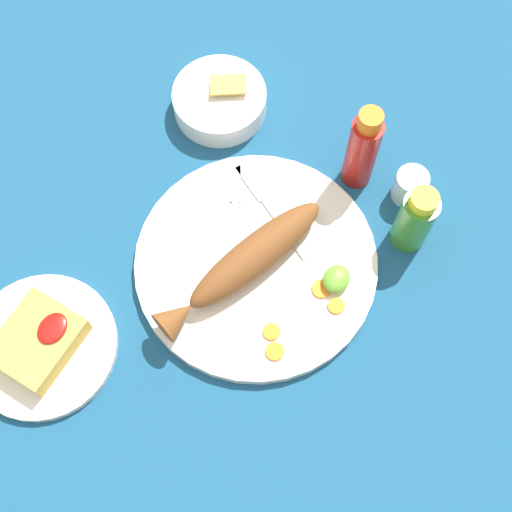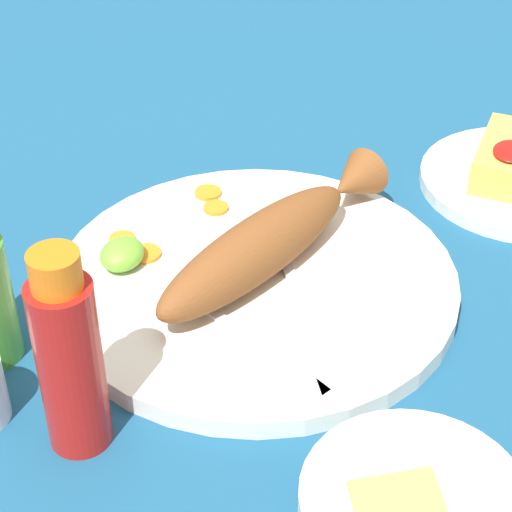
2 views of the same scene
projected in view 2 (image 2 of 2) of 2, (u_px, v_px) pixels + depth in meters
ground_plane at (256, 290)px, 0.83m from camera, size 4.00×4.00×0.00m
main_plate at (256, 282)px, 0.83m from camera, size 0.36×0.36×0.02m
fried_fish at (272, 238)px, 0.82m from camera, size 0.29×0.14×0.05m
fork_near at (311, 333)px, 0.76m from camera, size 0.16×0.11×0.00m
fork_far at (254, 344)px, 0.75m from camera, size 0.09×0.17×0.00m
carrot_slice_near at (208, 193)px, 0.93m from camera, size 0.03×0.03×0.00m
carrot_slice_mid at (216, 208)px, 0.91m from camera, size 0.02×0.02×0.00m
carrot_slice_far at (121, 240)px, 0.86m from camera, size 0.02×0.02×0.00m
carrot_slice_extra at (146, 253)px, 0.85m from camera, size 0.03×0.03×0.00m
lime_wedge_main at (122, 254)px, 0.83m from camera, size 0.05×0.04×0.02m
hot_sauce_bottle_red at (69, 358)px, 0.65m from camera, size 0.05×0.05×0.17m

